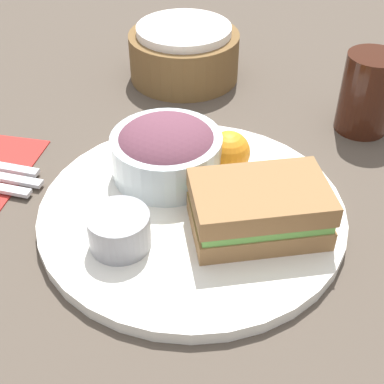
{
  "coord_description": "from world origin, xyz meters",
  "views": [
    {
      "loc": [
        0.09,
        -0.43,
        0.39
      ],
      "look_at": [
        0.0,
        0.0,
        0.03
      ],
      "focal_mm": 50.0,
      "sensor_mm": 36.0,
      "label": 1
    }
  ],
  "objects_px": {
    "sandwich": "(259,209)",
    "dressing_cup": "(119,230)",
    "plate": "(192,211)",
    "salad_bowl": "(167,150)",
    "bread_basket": "(184,53)",
    "drink_glass": "(367,93)"
  },
  "relations": [
    {
      "from": "drink_glass",
      "to": "sandwich",
      "type": "bearing_deg",
      "value": -115.31
    },
    {
      "from": "salad_bowl",
      "to": "dressing_cup",
      "type": "xyz_separation_m",
      "value": [
        -0.02,
        -0.12,
        -0.01
      ]
    },
    {
      "from": "bread_basket",
      "to": "salad_bowl",
      "type": "bearing_deg",
      "value": -82.07
    },
    {
      "from": "sandwich",
      "to": "salad_bowl",
      "type": "bearing_deg",
      "value": 146.79
    },
    {
      "from": "salad_bowl",
      "to": "bread_basket",
      "type": "height_order",
      "value": "same"
    },
    {
      "from": "plate",
      "to": "dressing_cup",
      "type": "distance_m",
      "value": 0.09
    },
    {
      "from": "bread_basket",
      "to": "sandwich",
      "type": "bearing_deg",
      "value": -66.14
    },
    {
      "from": "plate",
      "to": "bread_basket",
      "type": "height_order",
      "value": "bread_basket"
    },
    {
      "from": "plate",
      "to": "drink_glass",
      "type": "xyz_separation_m",
      "value": [
        0.19,
        0.22,
        0.05
      ]
    },
    {
      "from": "salad_bowl",
      "to": "dressing_cup",
      "type": "distance_m",
      "value": 0.13
    },
    {
      "from": "plate",
      "to": "sandwich",
      "type": "relative_size",
      "value": 2.12
    },
    {
      "from": "plate",
      "to": "drink_glass",
      "type": "bearing_deg",
      "value": 49.76
    },
    {
      "from": "plate",
      "to": "salad_bowl",
      "type": "distance_m",
      "value": 0.08
    },
    {
      "from": "dressing_cup",
      "to": "salad_bowl",
      "type": "bearing_deg",
      "value": 81.82
    },
    {
      "from": "plate",
      "to": "sandwich",
      "type": "distance_m",
      "value": 0.08
    },
    {
      "from": "plate",
      "to": "bread_basket",
      "type": "bearing_deg",
      "value": 103.63
    },
    {
      "from": "dressing_cup",
      "to": "sandwich",
      "type": "bearing_deg",
      "value": 20.85
    },
    {
      "from": "sandwich",
      "to": "salad_bowl",
      "type": "distance_m",
      "value": 0.13
    },
    {
      "from": "plate",
      "to": "salad_bowl",
      "type": "height_order",
      "value": "salad_bowl"
    },
    {
      "from": "sandwich",
      "to": "dressing_cup",
      "type": "distance_m",
      "value": 0.14
    },
    {
      "from": "salad_bowl",
      "to": "bread_basket",
      "type": "relative_size",
      "value": 0.76
    },
    {
      "from": "salad_bowl",
      "to": "dressing_cup",
      "type": "relative_size",
      "value": 2.05
    }
  ]
}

